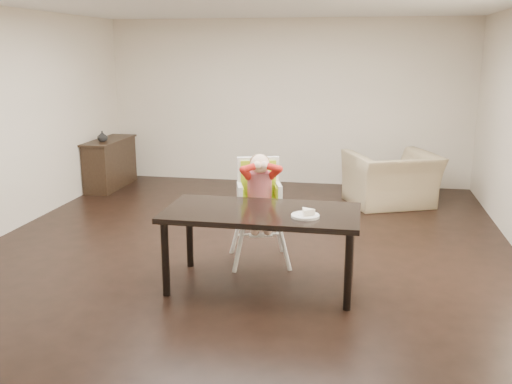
# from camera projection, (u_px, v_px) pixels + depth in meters

# --- Properties ---
(ground) EXTENTS (7.00, 7.00, 0.00)m
(ground) POSITION_uv_depth(u_px,v_px,m) (245.00, 250.00, 6.42)
(ground) COLOR black
(ground) RESTS_ON ground
(room_walls) EXTENTS (6.02, 7.02, 2.71)m
(room_walls) POSITION_uv_depth(u_px,v_px,m) (244.00, 83.00, 5.97)
(room_walls) COLOR beige
(room_walls) RESTS_ON ground
(dining_table) EXTENTS (1.80, 0.90, 0.75)m
(dining_table) POSITION_uv_depth(u_px,v_px,m) (262.00, 219.00, 5.29)
(dining_table) COLOR black
(dining_table) RESTS_ON ground
(high_chair) EXTENTS (0.60, 0.60, 1.16)m
(high_chair) POSITION_uv_depth(u_px,v_px,m) (259.00, 186.00, 5.91)
(high_chair) COLOR white
(high_chair) RESTS_ON ground
(plate) EXTENTS (0.31, 0.31, 0.07)m
(plate) POSITION_uv_depth(u_px,v_px,m) (306.00, 214.00, 5.05)
(plate) COLOR white
(plate) RESTS_ON dining_table
(armchair) EXTENTS (1.38, 1.16, 1.03)m
(armchair) POSITION_uv_depth(u_px,v_px,m) (392.00, 170.00, 8.17)
(armchair) COLOR tan
(armchair) RESTS_ON ground
(sideboard) EXTENTS (0.44, 1.26, 0.79)m
(sideboard) POSITION_uv_depth(u_px,v_px,m) (110.00, 163.00, 9.30)
(sideboard) COLOR black
(sideboard) RESTS_ON ground
(vase) EXTENTS (0.19, 0.19, 0.16)m
(vase) POSITION_uv_depth(u_px,v_px,m) (102.00, 137.00, 8.97)
(vase) COLOR #99999E
(vase) RESTS_ON sideboard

